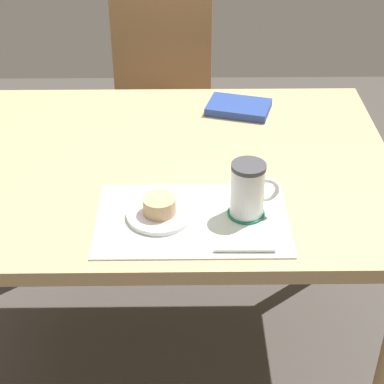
{
  "coord_description": "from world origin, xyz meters",
  "views": [
    {
      "loc": [
        0.05,
        -1.43,
        1.6
      ],
      "look_at": [
        0.07,
        -0.22,
        0.79
      ],
      "focal_mm": 60.0,
      "sensor_mm": 36.0,
      "label": 1
    }
  ],
  "objects_px": {
    "pastry_plate": "(160,215)",
    "coffee_mug": "(248,189)",
    "dining_table": "(166,185)",
    "wooden_chair": "(159,104)",
    "pastry": "(159,205)",
    "small_book": "(239,107)"
  },
  "relations": [
    {
      "from": "dining_table",
      "to": "coffee_mug",
      "type": "xyz_separation_m",
      "value": [
        0.19,
        -0.24,
        0.15
      ]
    },
    {
      "from": "dining_table",
      "to": "pastry",
      "type": "relative_size",
      "value": 15.76
    },
    {
      "from": "wooden_chair",
      "to": "pastry",
      "type": "relative_size",
      "value": 12.34
    },
    {
      "from": "pastry_plate",
      "to": "coffee_mug",
      "type": "distance_m",
      "value": 0.21
    },
    {
      "from": "dining_table",
      "to": "coffee_mug",
      "type": "distance_m",
      "value": 0.34
    },
    {
      "from": "coffee_mug",
      "to": "pastry",
      "type": "bearing_deg",
      "value": -177.55
    },
    {
      "from": "pastry",
      "to": "coffee_mug",
      "type": "relative_size",
      "value": 0.59
    },
    {
      "from": "pastry_plate",
      "to": "small_book",
      "type": "relative_size",
      "value": 0.84
    },
    {
      "from": "dining_table",
      "to": "wooden_chair",
      "type": "distance_m",
      "value": 0.84
    },
    {
      "from": "pastry_plate",
      "to": "pastry",
      "type": "xyz_separation_m",
      "value": [
        0.0,
        0.0,
        0.03
      ]
    },
    {
      "from": "pastry",
      "to": "small_book",
      "type": "relative_size",
      "value": 0.42
    },
    {
      "from": "dining_table",
      "to": "pastry_plate",
      "type": "relative_size",
      "value": 7.89
    },
    {
      "from": "pastry",
      "to": "small_book",
      "type": "distance_m",
      "value": 0.58
    },
    {
      "from": "dining_table",
      "to": "pastry_plate",
      "type": "distance_m",
      "value": 0.27
    },
    {
      "from": "pastry",
      "to": "coffee_mug",
      "type": "distance_m",
      "value": 0.2
    },
    {
      "from": "dining_table",
      "to": "pastry",
      "type": "bearing_deg",
      "value": -91.65
    },
    {
      "from": "wooden_chair",
      "to": "pastry",
      "type": "xyz_separation_m",
      "value": [
        0.04,
        -1.07,
        0.27
      ]
    },
    {
      "from": "pastry_plate",
      "to": "coffee_mug",
      "type": "bearing_deg",
      "value": 2.45
    },
    {
      "from": "dining_table",
      "to": "wooden_chair",
      "type": "xyz_separation_m",
      "value": [
        -0.05,
        0.82,
        -0.16
      ]
    },
    {
      "from": "pastry",
      "to": "small_book",
      "type": "xyz_separation_m",
      "value": [
        0.22,
        0.54,
        -0.02
      ]
    },
    {
      "from": "dining_table",
      "to": "small_book",
      "type": "relative_size",
      "value": 6.61
    },
    {
      "from": "wooden_chair",
      "to": "pastry",
      "type": "distance_m",
      "value": 1.11
    }
  ]
}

